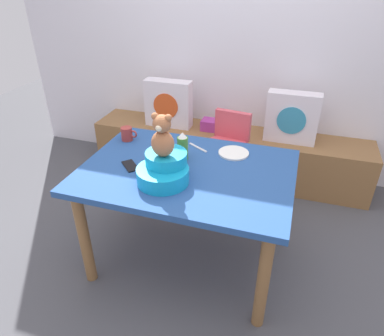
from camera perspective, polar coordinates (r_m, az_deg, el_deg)
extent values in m
plane|color=#4C4C51|center=(2.58, -0.70, -14.41)|extent=(8.00, 8.00, 0.00)
cube|color=silver|center=(3.31, 7.85, 21.15)|extent=(4.40, 0.10, 2.60)
cube|color=olive|center=(3.40, 5.73, 2.38)|extent=(2.60, 0.44, 0.46)
cube|color=silver|center=(3.35, -3.88, 10.48)|extent=(0.44, 0.14, 0.44)
cylinder|color=#D84C1E|center=(3.29, -4.35, 10.06)|extent=(0.24, 0.01, 0.24)
cube|color=silver|center=(3.14, 16.03, 7.94)|extent=(0.44, 0.14, 0.44)
cylinder|color=teal|center=(3.07, 15.94, 7.45)|extent=(0.24, 0.01, 0.24)
cube|color=#A6348C|center=(3.31, 3.34, 7.05)|extent=(0.20, 0.14, 0.10)
cube|color=#264C8C|center=(2.14, -0.82, -0.60)|extent=(1.29, 0.92, 0.04)
cylinder|color=olive|center=(2.31, -17.23, -10.88)|extent=(0.07, 0.07, 0.70)
cylinder|color=olive|center=(2.01, 11.57, -17.60)|extent=(0.07, 0.07, 0.70)
cylinder|color=olive|center=(2.81, -9.10, -1.55)|extent=(0.07, 0.07, 0.70)
cylinder|color=olive|center=(2.57, 13.80, -5.53)|extent=(0.07, 0.07, 0.70)
cylinder|color=#D84C59|center=(2.86, 5.53, 3.06)|extent=(0.34, 0.34, 0.10)
cube|color=#D84C59|center=(2.91, 6.69, 6.99)|extent=(0.30, 0.09, 0.24)
cube|color=white|center=(2.68, 4.21, 2.70)|extent=(0.33, 0.24, 0.02)
cylinder|color=silver|center=(2.92, 1.96, -2.64)|extent=(0.03, 0.03, 0.46)
cylinder|color=silver|center=(2.87, 7.36, -3.56)|extent=(0.03, 0.03, 0.46)
cylinder|color=silver|center=(3.15, 3.37, 0.02)|extent=(0.03, 0.03, 0.46)
cylinder|color=silver|center=(3.10, 8.38, -0.78)|extent=(0.03, 0.03, 0.46)
cylinder|color=#139ACA|center=(1.98, -4.80, -1.17)|extent=(0.30, 0.30, 0.09)
cylinder|color=#139ACA|center=(1.99, -4.25, 1.66)|extent=(0.24, 0.24, 0.07)
ellipsoid|color=#A96641|center=(1.91, -4.81, 4.00)|extent=(0.13, 0.11, 0.15)
sphere|color=#A96641|center=(1.86, -4.97, 7.24)|extent=(0.10, 0.10, 0.10)
sphere|color=beige|center=(1.83, -5.46, 6.52)|extent=(0.04, 0.04, 0.04)
sphere|color=#A96641|center=(1.86, -6.10, 8.43)|extent=(0.04, 0.04, 0.04)
sphere|color=#A96641|center=(1.83, -3.92, 8.19)|extent=(0.04, 0.04, 0.04)
cylinder|color=#4C8C33|center=(2.20, -1.54, 3.24)|extent=(0.07, 0.07, 0.15)
cone|color=white|center=(2.16, -1.58, 5.42)|extent=(0.06, 0.06, 0.03)
cylinder|color=#9E332D|center=(2.50, -10.63, 5.53)|extent=(0.08, 0.08, 0.09)
torus|color=#9E332D|center=(2.48, -9.57, 5.50)|extent=(0.06, 0.01, 0.06)
cylinder|color=white|center=(2.31, 6.84, 2.46)|extent=(0.20, 0.20, 0.01)
cube|color=black|center=(2.18, -10.08, 0.36)|extent=(0.15, 0.15, 0.01)
cube|color=silver|center=(2.37, 0.97, 3.38)|extent=(0.15, 0.10, 0.01)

